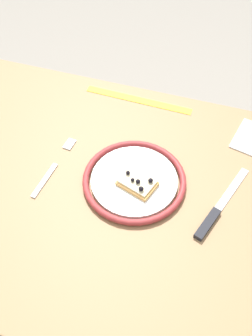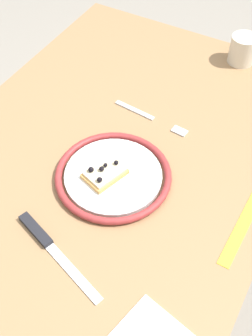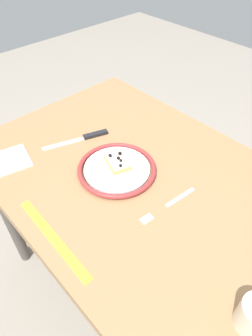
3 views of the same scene
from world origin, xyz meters
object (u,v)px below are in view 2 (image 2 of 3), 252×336
(cup, at_px, (243,50))
(measuring_tape, at_px, (252,206))
(dining_table, at_px, (113,179))
(knife, at_px, (46,241))
(pizza_slice_near, at_px, (105,173))
(plate, at_px, (113,175))
(fork, at_px, (151,118))

(cup, height_order, measuring_tape, cup)
(dining_table, distance_m, cup, 0.51)
(dining_table, height_order, knife, knife)
(pizza_slice_near, xyz_separation_m, measuring_tape, (-0.09, 0.30, -0.02))
(pizza_slice_near, distance_m, measuring_tape, 0.31)
(plate, bearing_deg, measuring_tape, 104.51)
(knife, height_order, cup, cup)
(dining_table, xyz_separation_m, cup, (-0.47, 0.14, 0.13))
(cup, distance_m, measuring_tape, 0.49)
(pizza_slice_near, bearing_deg, cup, 168.25)
(dining_table, bearing_deg, cup, 163.96)
(dining_table, xyz_separation_m, plate, (0.06, 0.04, 0.10))
(knife, height_order, fork, knife)
(dining_table, distance_m, plate, 0.12)
(dining_table, bearing_deg, knife, 0.83)
(measuring_tape, bearing_deg, pizza_slice_near, -72.56)
(pizza_slice_near, height_order, fork, pizza_slice_near)
(plate, relative_size, measuring_tape, 0.80)
(cup, relative_size, measuring_tape, 0.24)
(dining_table, height_order, cup, cup)
(dining_table, xyz_separation_m, fork, (-0.15, 0.02, 0.09))
(plate, distance_m, cup, 0.54)
(knife, xyz_separation_m, fork, (-0.41, 0.02, -0.00))
(plate, bearing_deg, cup, 169.46)
(fork, distance_m, cup, 0.34)
(plate, height_order, measuring_tape, plate)
(fork, bearing_deg, plate, 3.73)
(pizza_slice_near, distance_m, fork, 0.22)
(knife, xyz_separation_m, measuring_tape, (-0.28, 0.32, -0.00))
(pizza_slice_near, height_order, cup, cup)
(dining_table, distance_m, pizza_slice_near, 0.13)
(pizza_slice_near, relative_size, measuring_tape, 0.32)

